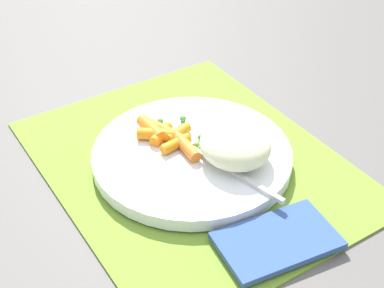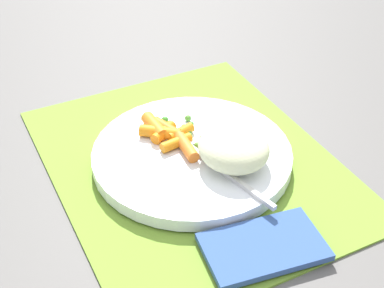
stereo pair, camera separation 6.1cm
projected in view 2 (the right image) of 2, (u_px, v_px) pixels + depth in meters
ground_plane at (192, 164)px, 0.74m from camera, size 2.40×2.40×0.00m
placemat at (192, 163)px, 0.74m from camera, size 0.43×0.35×0.01m
plate at (192, 156)px, 0.73m from camera, size 0.26×0.26×0.02m
rice_mound at (234, 148)px, 0.69m from camera, size 0.09×0.09×0.04m
carrot_portion at (168, 134)px, 0.74m from camera, size 0.10×0.07×0.02m
pea_scatter at (185, 133)px, 0.75m from camera, size 0.09×0.05×0.01m
fork at (206, 159)px, 0.71m from camera, size 0.19×0.05×0.01m
napkin at (265, 246)px, 0.61m from camera, size 0.10×0.14×0.01m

